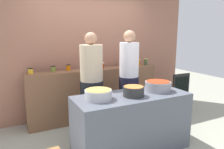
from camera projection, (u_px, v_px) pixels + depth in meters
The scene contains 18 objects.
ground at pixel (121, 140), 3.49m from camera, with size 12.00×12.00×0.00m, color #9C9D8B.
storefront_wall at pixel (89, 45), 4.48m from camera, with size 4.80×0.12×3.00m, color #99644F.
display_shelf at pixel (96, 94), 4.36m from camera, with size 2.70×0.36×1.03m, color brown.
prep_table at pixel (132, 123), 3.15m from camera, with size 1.70×0.70×0.86m, color #525863.
preserve_jar_0 at pixel (31, 71), 3.74m from camera, with size 0.09×0.09×0.10m.
preserve_jar_1 at pixel (53, 69), 3.94m from camera, with size 0.09×0.09×0.11m.
preserve_jar_2 at pixel (68, 67), 4.08m from camera, with size 0.08×0.08×0.12m.
preserve_jar_3 at pixel (92, 67), 4.16m from camera, with size 0.08×0.08×0.12m.
preserve_jar_4 at pixel (102, 66), 4.28m from camera, with size 0.09×0.09×0.13m.
preserve_jar_5 at pixel (125, 63), 4.57m from camera, with size 0.08×0.08×0.14m.
preserve_jar_6 at pixel (139, 62), 4.76m from camera, with size 0.07×0.07×0.14m.
preserve_jar_7 at pixel (146, 62), 4.76m from camera, with size 0.08×0.08×0.15m.
cooking_pot_left at pixel (98, 95), 2.84m from camera, with size 0.37×0.37×0.14m.
cooking_pot_center at pixel (134, 91), 3.00m from camera, with size 0.30×0.30×0.14m.
cooking_pot_right at pixel (158, 86), 3.27m from camera, with size 0.40×0.40×0.15m.
cook_with_tongs at pixel (92, 91), 3.55m from camera, with size 0.39×0.39×1.76m.
cook_in_cap at pixel (129, 85), 3.82m from camera, with size 0.36×0.36×1.79m.
chalkboard_sign at pixel (181, 93), 4.64m from camera, with size 0.45×0.05×0.88m.
Camera 1 is at (-1.58, -2.81, 1.74)m, focal length 33.94 mm.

